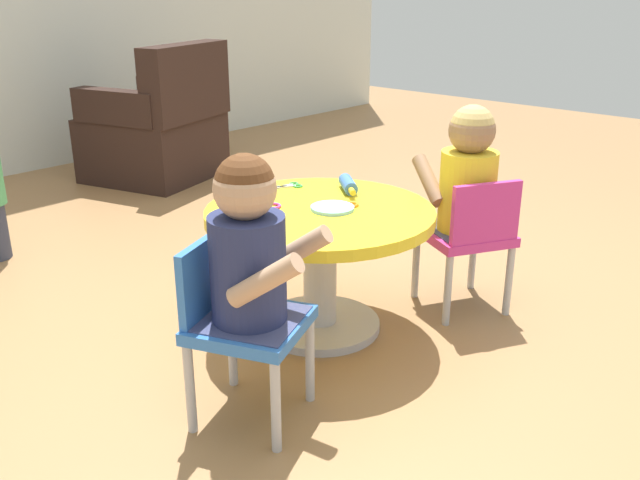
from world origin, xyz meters
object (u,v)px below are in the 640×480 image
seated_child_left (249,247)px  armchair_dark (159,130)px  craft_scissors (290,186)px  seated_child_right (468,174)px  child_chair_right (469,235)px  child_chair_left (239,320)px  rolling_pin (348,184)px  craft_table (320,242)px

seated_child_left → armchair_dark: (1.38, 2.38, -0.22)m
seated_child_left → craft_scissors: (0.66, 0.50, -0.07)m
seated_child_right → armchair_dark: 2.46m
child_chair_right → seated_child_right: 0.23m
child_chair_right → armchair_dark: armchair_dark is taller
child_chair_left → rolling_pin: (0.78, 0.26, 0.18)m
craft_table → seated_child_right: bearing=-28.1°
seated_child_right → craft_scissors: size_ratio=3.58×
craft_table → rolling_pin: size_ratio=4.21×
seated_child_left → craft_scissors: seated_child_left is taller
armchair_dark → rolling_pin: (-0.61, -2.08, 0.18)m
craft_scissors → child_chair_left: bearing=-145.7°
seated_child_right → child_chair_left: bearing=175.5°
rolling_pin → craft_scissors: (-0.11, 0.20, -0.02)m
seated_child_right → craft_scissors: seated_child_right is taller
craft_table → child_chair_left: (-0.55, -0.19, -0.03)m
child_chair_right → armchair_dark: 2.48m
craft_table → armchair_dark: (0.85, 2.15, -0.03)m
seated_child_left → seated_child_right: bearing=-2.6°
seated_child_right → craft_table: bearing=151.9°
armchair_dark → rolling_pin: armchair_dark is taller
seated_child_left → craft_table: bearing=23.0°
child_chair_left → armchair_dark: (1.40, 2.34, 0.00)m
craft_table → child_chair_right: child_chair_right is taller
craft_table → rolling_pin: 0.28m
armchair_dark → rolling_pin: size_ratio=4.66×
child_chair_left → craft_scissors: (0.68, 0.46, 0.16)m
child_chair_left → armchair_dark: size_ratio=0.60×
seated_child_left → rolling_pin: (0.77, 0.29, -0.05)m
craft_table → armchair_dark: size_ratio=0.90×
craft_table → child_chair_left: size_ratio=1.50×
seated_child_right → rolling_pin: (-0.28, 0.34, -0.05)m
craft_table → child_chair_right: size_ratio=1.50×
child_chair_right → rolling_pin: 0.49m
child_chair_left → rolling_pin: size_ratio=2.81×
craft_table → seated_child_left: 0.61m
child_chair_right → craft_table: bearing=148.0°
child_chair_left → seated_child_left: (0.02, -0.04, 0.23)m
seated_child_left → rolling_pin: bearing=21.0°
seated_child_left → armchair_dark: bearing=59.8°
rolling_pin → craft_scissors: bearing=117.3°
child_chair_left → craft_scissors: bearing=34.3°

